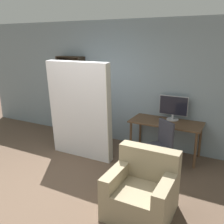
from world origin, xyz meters
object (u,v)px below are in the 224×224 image
(office_chair, at_px, (158,151))
(mattress_near, at_px, (80,111))
(monitor, at_px, (173,107))
(bookshelf, at_px, (70,98))
(armchair, at_px, (142,190))

(office_chair, relative_size, mattress_near, 0.49)
(monitor, height_order, office_chair, monitor)
(bookshelf, relative_size, armchair, 2.25)
(bookshelf, height_order, armchair, bookshelf)
(office_chair, height_order, armchair, office_chair)
(office_chair, relative_size, bookshelf, 0.48)
(armchair, bearing_deg, mattress_near, 148.82)
(bookshelf, bearing_deg, armchair, -37.15)
(mattress_near, bearing_deg, armchair, -31.18)
(mattress_near, xyz_separation_m, armchair, (1.70, -1.03, -0.63))
(office_chair, bearing_deg, monitor, 89.23)
(office_chair, distance_m, bookshelf, 2.74)
(office_chair, xyz_separation_m, armchair, (0.15, -1.17, -0.05))
(monitor, xyz_separation_m, armchair, (0.14, -2.02, -0.67))
(mattress_near, bearing_deg, office_chair, 5.25)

